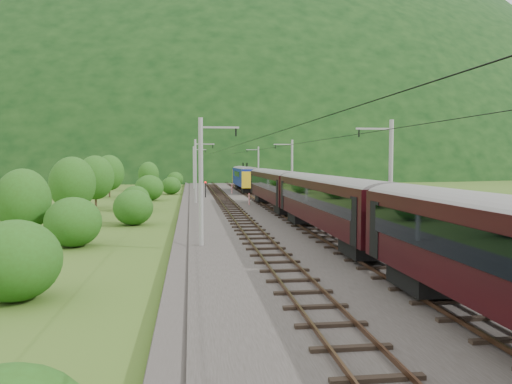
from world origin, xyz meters
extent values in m
plane|color=#3E5B1C|center=(0.00, 0.00, 0.00)|extent=(600.00, 600.00, 0.00)
cube|color=#38332D|center=(0.00, 10.00, 0.15)|extent=(14.00, 220.00, 0.30)
cube|color=brown|center=(-3.12, 10.00, 0.49)|extent=(0.08, 220.00, 0.15)
cube|color=brown|center=(-1.68, 10.00, 0.49)|extent=(0.08, 220.00, 0.15)
cube|color=black|center=(-2.40, 10.00, 0.36)|extent=(2.40, 220.00, 0.12)
cube|color=brown|center=(1.68, 10.00, 0.49)|extent=(0.08, 220.00, 0.15)
cube|color=brown|center=(3.12, 10.00, 0.49)|extent=(0.08, 220.00, 0.15)
cube|color=black|center=(2.40, 10.00, 0.36)|extent=(2.40, 220.00, 0.12)
cylinder|color=gray|center=(-6.20, 0.00, 4.30)|extent=(0.28, 0.28, 8.00)
cube|color=gray|center=(-5.00, 0.00, 7.70)|extent=(2.40, 0.12, 0.12)
cylinder|color=black|center=(-4.00, 0.00, 7.40)|extent=(0.10, 0.10, 0.50)
cylinder|color=gray|center=(-6.20, 32.00, 4.30)|extent=(0.28, 0.28, 8.00)
cube|color=gray|center=(-5.00, 32.00, 7.70)|extent=(2.40, 0.12, 0.12)
cylinder|color=black|center=(-4.00, 32.00, 7.40)|extent=(0.10, 0.10, 0.50)
cylinder|color=gray|center=(-6.20, 64.00, 4.30)|extent=(0.28, 0.28, 8.00)
cube|color=gray|center=(-5.00, 64.00, 7.70)|extent=(2.40, 0.12, 0.12)
cylinder|color=black|center=(-4.00, 64.00, 7.40)|extent=(0.10, 0.10, 0.50)
cylinder|color=gray|center=(-6.20, 96.00, 4.30)|extent=(0.28, 0.28, 8.00)
cube|color=gray|center=(-5.00, 96.00, 7.70)|extent=(2.40, 0.12, 0.12)
cylinder|color=black|center=(-4.00, 96.00, 7.40)|extent=(0.10, 0.10, 0.50)
cylinder|color=gray|center=(-6.20, 128.00, 4.30)|extent=(0.28, 0.28, 8.00)
cube|color=gray|center=(-5.00, 128.00, 7.70)|extent=(2.40, 0.12, 0.12)
cylinder|color=black|center=(-4.00, 128.00, 7.40)|extent=(0.10, 0.10, 0.50)
cylinder|color=gray|center=(6.20, 0.00, 4.30)|extent=(0.28, 0.28, 8.00)
cube|color=gray|center=(5.00, 0.00, 7.70)|extent=(2.40, 0.12, 0.12)
cylinder|color=black|center=(4.00, 0.00, 7.40)|extent=(0.10, 0.10, 0.50)
cylinder|color=gray|center=(6.20, 32.00, 4.30)|extent=(0.28, 0.28, 8.00)
cube|color=gray|center=(5.00, 32.00, 7.70)|extent=(2.40, 0.12, 0.12)
cylinder|color=black|center=(4.00, 32.00, 7.40)|extent=(0.10, 0.10, 0.50)
cylinder|color=gray|center=(6.20, 64.00, 4.30)|extent=(0.28, 0.28, 8.00)
cube|color=gray|center=(5.00, 64.00, 7.70)|extent=(2.40, 0.12, 0.12)
cylinder|color=black|center=(4.00, 64.00, 7.40)|extent=(0.10, 0.10, 0.50)
cylinder|color=gray|center=(6.20, 96.00, 4.30)|extent=(0.28, 0.28, 8.00)
cube|color=gray|center=(5.00, 96.00, 7.70)|extent=(2.40, 0.12, 0.12)
cylinder|color=black|center=(4.00, 96.00, 7.40)|extent=(0.10, 0.10, 0.50)
cylinder|color=gray|center=(6.20, 128.00, 4.30)|extent=(0.28, 0.28, 8.00)
cube|color=gray|center=(5.00, 128.00, 7.70)|extent=(2.40, 0.12, 0.12)
cylinder|color=black|center=(4.00, 128.00, 7.40)|extent=(0.10, 0.10, 0.50)
cylinder|color=black|center=(-2.40, 10.00, 7.10)|extent=(0.03, 198.00, 0.03)
cylinder|color=black|center=(2.40, 10.00, 7.10)|extent=(0.03, 198.00, 0.03)
ellipsoid|color=black|center=(0.00, 260.00, 0.00)|extent=(504.00, 360.00, 244.00)
ellipsoid|color=black|center=(-120.00, 300.00, 0.00)|extent=(336.00, 280.00, 132.00)
cube|color=black|center=(2.40, -12.83, 1.00)|extent=(2.10, 3.05, 0.86)
cube|color=black|center=(2.40, 1.45, 2.86)|extent=(2.76, 20.96, 2.86)
cylinder|color=gray|center=(2.40, 1.45, 4.14)|extent=(2.76, 20.86, 2.76)
cube|color=black|center=(1.00, 1.45, 3.20)|extent=(0.05, 18.45, 1.10)
cube|color=black|center=(3.80, 1.45, 3.20)|extent=(0.05, 18.45, 1.10)
cube|color=black|center=(2.40, -5.89, 1.00)|extent=(2.10, 3.05, 0.86)
cube|color=black|center=(2.40, 8.79, 1.00)|extent=(2.10, 3.05, 0.86)
cube|color=black|center=(2.40, 23.06, 2.86)|extent=(2.76, 20.96, 2.86)
cylinder|color=gray|center=(2.40, 23.06, 4.14)|extent=(2.76, 20.86, 2.76)
cube|color=black|center=(1.00, 23.06, 3.20)|extent=(0.05, 18.45, 1.10)
cube|color=black|center=(3.80, 23.06, 3.20)|extent=(0.05, 18.45, 1.10)
cube|color=black|center=(2.40, 15.73, 1.00)|extent=(2.10, 3.05, 0.86)
cube|color=black|center=(2.40, 30.40, 1.00)|extent=(2.10, 3.05, 0.86)
cube|color=navy|center=(2.40, 53.25, 2.86)|extent=(2.76, 17.15, 2.86)
cylinder|color=gray|center=(2.40, 53.25, 4.14)|extent=(2.76, 17.06, 2.76)
cube|color=black|center=(1.00, 53.25, 3.20)|extent=(0.05, 15.09, 1.10)
cube|color=black|center=(3.80, 53.25, 3.20)|extent=(0.05, 15.09, 1.10)
cube|color=black|center=(2.40, 47.25, 1.00)|extent=(2.10, 3.05, 0.86)
cube|color=black|center=(2.40, 59.26, 1.00)|extent=(2.10, 3.05, 0.86)
cube|color=gold|center=(2.40, 61.63, 2.67)|extent=(2.82, 0.50, 2.57)
cube|color=gold|center=(2.40, 44.88, 2.67)|extent=(2.82, 0.50, 2.57)
cube|color=black|center=(2.40, 56.25, 4.81)|extent=(0.08, 1.60, 0.86)
cylinder|color=red|center=(-0.18, 48.91, 1.08)|extent=(0.17, 0.17, 1.55)
cylinder|color=red|center=(0.14, 28.04, 1.01)|extent=(0.15, 0.15, 1.42)
cylinder|color=black|center=(-4.69, 41.03, 1.37)|extent=(0.15, 0.15, 2.14)
sphere|color=red|center=(-4.69, 41.03, 2.50)|extent=(0.26, 0.26, 0.26)
ellipsoid|color=#264F15|center=(-13.86, -10.44, 1.64)|extent=(3.65, 3.65, 3.28)
ellipsoid|color=#264F15|center=(-14.44, 2.26, 1.64)|extent=(3.64, 3.64, 3.27)
ellipsoid|color=#264F15|center=(-11.81, 12.98, 1.55)|extent=(3.45, 3.45, 3.11)
ellipsoid|color=#264F15|center=(-12.92, 25.21, 1.42)|extent=(3.16, 3.16, 2.84)
ellipsoid|color=#264F15|center=(-12.58, 39.92, 1.80)|extent=(4.01, 4.01, 3.61)
ellipsoid|color=#264F15|center=(-10.01, 52.54, 1.46)|extent=(3.25, 3.25, 2.92)
ellipsoid|color=#264F15|center=(-14.29, 63.60, 1.65)|extent=(3.66, 3.66, 3.30)
ellipsoid|color=#264F15|center=(-10.10, 77.72, 1.58)|extent=(3.51, 3.51, 3.16)
ellipsoid|color=#264F15|center=(-11.25, 91.12, 1.63)|extent=(3.62, 3.62, 3.26)
cylinder|color=black|center=(-17.96, 3.72, 1.39)|extent=(0.24, 0.24, 2.77)
ellipsoid|color=#264F15|center=(-17.96, 3.72, 2.97)|extent=(3.57, 3.57, 4.28)
cylinder|color=black|center=(-17.65, 16.45, 1.63)|extent=(0.24, 0.24, 3.26)
ellipsoid|color=#264F15|center=(-17.65, 16.45, 3.49)|extent=(4.19, 4.19, 5.02)
cylinder|color=black|center=(-18.00, 29.72, 1.69)|extent=(0.24, 0.24, 3.39)
ellipsoid|color=#264F15|center=(-18.00, 29.72, 3.63)|extent=(4.36, 4.36, 5.23)
cylinder|color=black|center=(-19.13, 47.14, 1.76)|extent=(0.24, 0.24, 3.52)
ellipsoid|color=#264F15|center=(-19.13, 47.14, 3.77)|extent=(4.52, 4.52, 5.43)
cylinder|color=black|center=(-14.47, 62.22, 1.47)|extent=(0.24, 0.24, 2.93)
ellipsoid|color=#264F15|center=(-14.47, 62.22, 3.14)|extent=(3.77, 3.77, 4.53)
ellipsoid|color=#264F15|center=(13.33, 7.44, 0.86)|extent=(1.92, 1.92, 1.72)
ellipsoid|color=#264F15|center=(10.16, 33.10, 0.74)|extent=(1.65, 1.65, 1.49)
ellipsoid|color=#264F15|center=(10.29, 54.99, 1.35)|extent=(3.00, 3.00, 2.70)
camera|label=1|loc=(-6.86, -31.27, 5.64)|focal=35.00mm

